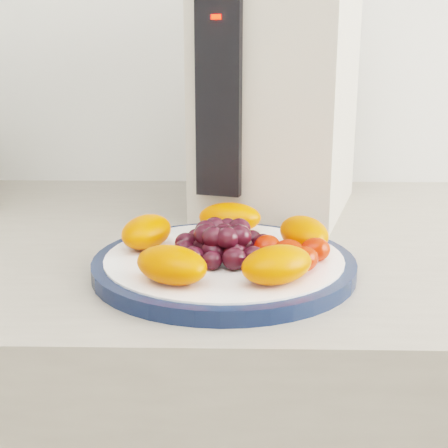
{
  "coord_description": "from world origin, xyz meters",
  "views": [
    {
      "loc": [
        0.09,
        0.48,
        1.12
      ],
      "look_at": [
        0.08,
        1.06,
        0.95
      ],
      "focal_mm": 50.0,
      "sensor_mm": 36.0,
      "label": 1
    }
  ],
  "objects": [
    {
      "name": "plate_rim",
      "position": [
        0.08,
        1.06,
        0.91
      ],
      "size": [
        0.26,
        0.26,
        0.01
      ],
      "primitive_type": "cylinder",
      "color": "#0F1B38",
      "rests_on": "counter"
    },
    {
      "name": "plate_face",
      "position": [
        0.08,
        1.06,
        0.91
      ],
      "size": [
        0.24,
        0.24,
        0.02
      ],
      "primitive_type": "cylinder",
      "color": "white",
      "rests_on": "counter"
    },
    {
      "name": "appliance_body",
      "position": [
        0.15,
        1.32,
        1.05
      ],
      "size": [
        0.24,
        0.29,
        0.31
      ],
      "primitive_type": "cube",
      "rotation": [
        0.0,
        0.0,
        -0.28
      ],
      "color": "beige",
      "rests_on": "counter"
    },
    {
      "name": "appliance_panel",
      "position": [
        0.07,
        1.21,
        1.06
      ],
      "size": [
        0.06,
        0.03,
        0.23
      ],
      "primitive_type": "cube",
      "rotation": [
        0.0,
        0.0,
        -0.28
      ],
      "color": "black",
      "rests_on": "appliance_body"
    },
    {
      "name": "appliance_led",
      "position": [
        0.07,
        1.2,
        1.15
      ],
      "size": [
        0.01,
        0.01,
        0.01
      ],
      "primitive_type": "cube",
      "rotation": [
        0.0,
        0.0,
        -0.28
      ],
      "color": "#FF0C05",
      "rests_on": "appliance_panel"
    },
    {
      "name": "fruit_plate",
      "position": [
        0.09,
        1.06,
        0.93
      ],
      "size": [
        0.23,
        0.22,
        0.04
      ],
      "color": "#FF4100",
      "rests_on": "plate_face"
    }
  ]
}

